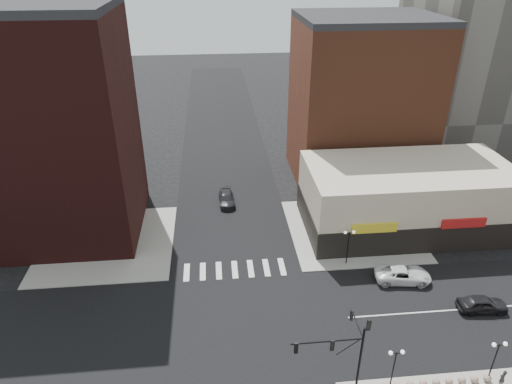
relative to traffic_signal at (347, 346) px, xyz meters
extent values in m
plane|color=black|center=(-7.24, 7.83, -4.96)|extent=(240.00, 240.00, 0.00)
cube|color=black|center=(-7.24, 7.83, -4.95)|extent=(200.00, 14.00, 0.02)
cube|color=black|center=(-7.24, 7.83, -4.95)|extent=(14.00, 200.00, 0.02)
cube|color=gray|center=(-21.74, 22.33, -4.90)|extent=(15.00, 15.00, 0.12)
cube|color=gray|center=(7.26, 22.33, -4.90)|extent=(15.00, 15.00, 0.12)
cube|color=black|center=(-26.24, 26.33, 7.54)|extent=(16.00, 15.00, 25.00)
cube|color=black|center=(-39.24, 41.83, 1.04)|extent=(20.00, 18.00, 12.00)
cube|color=brown|center=(11.76, 37.33, 6.04)|extent=(18.00, 15.00, 22.00)
cube|color=beige|center=(13.76, 22.83, -0.96)|extent=(24.00, 12.00, 8.00)
cube|color=black|center=(13.76, 22.83, -3.26)|extent=(24.20, 12.20, 3.40)
cylinder|color=black|center=(0.96, -0.37, -1.46)|extent=(0.18, 0.18, 7.00)
cylinder|color=black|center=(-1.64, -0.37, 1.04)|extent=(5.20, 0.11, 0.11)
cylinder|color=black|center=(-0.04, -0.37, 0.34)|extent=(1.72, 0.06, 1.46)
cylinder|color=black|center=(0.96, 1.13, 1.04)|extent=(0.11, 3.00, 0.11)
cube|color=black|center=(-3.84, -0.37, 0.64)|extent=(0.28, 0.18, 0.95)
sphere|color=red|center=(-3.84, -0.37, 0.94)|extent=(0.16, 0.16, 0.16)
cube|color=black|center=(-1.24, -0.37, 0.64)|extent=(0.28, 0.18, 0.95)
sphere|color=red|center=(-1.24, -0.37, 0.94)|extent=(0.16, 0.16, 0.16)
cube|color=black|center=(0.96, 2.43, 0.64)|extent=(0.18, 0.28, 0.95)
sphere|color=red|center=(0.96, 2.43, 0.94)|extent=(0.16, 0.16, 0.16)
cube|color=black|center=(1.21, -0.37, 2.34)|extent=(0.28, 0.18, 0.95)
sphere|color=red|center=(1.21, -0.37, 2.64)|extent=(0.16, 0.16, 0.16)
cylinder|color=black|center=(3.76, -0.17, -2.84)|extent=(0.11, 0.11, 4.00)
cylinder|color=black|center=(3.76, -0.17, -0.94)|extent=(0.90, 0.06, 0.06)
sphere|color=white|center=(3.31, -0.17, -0.84)|extent=(0.32, 0.32, 0.32)
sphere|color=white|center=(4.21, -0.17, -0.84)|extent=(0.32, 0.32, 0.32)
cylinder|color=black|center=(11.76, -0.17, -2.84)|extent=(0.11, 0.11, 4.00)
cylinder|color=black|center=(11.76, -0.17, -0.94)|extent=(0.90, 0.06, 0.06)
sphere|color=white|center=(11.31, -0.17, -0.84)|extent=(0.32, 0.32, 0.32)
sphere|color=white|center=(12.21, -0.17, -0.84)|extent=(0.32, 0.32, 0.32)
cylinder|color=black|center=(4.76, 15.83, -2.84)|extent=(0.11, 0.11, 4.00)
cylinder|color=black|center=(4.76, 15.83, -0.94)|extent=(0.90, 0.06, 0.06)
sphere|color=white|center=(4.31, 15.83, -0.84)|extent=(0.32, 0.32, 0.32)
sphere|color=white|center=(5.21, 15.83, -0.84)|extent=(0.32, 0.32, 0.32)
sphere|color=gray|center=(6.46, -0.17, -4.54)|extent=(0.61, 0.61, 0.61)
sphere|color=gray|center=(7.51, -0.17, -4.54)|extent=(0.61, 0.61, 0.61)
sphere|color=gray|center=(8.56, -0.17, -4.54)|extent=(0.61, 0.61, 0.61)
sphere|color=gray|center=(9.61, -0.17, -4.54)|extent=(0.61, 0.61, 0.61)
sphere|color=gray|center=(10.66, -0.17, -4.54)|extent=(0.61, 0.61, 0.61)
sphere|color=gray|center=(11.71, -0.17, -4.54)|extent=(0.61, 0.61, 0.61)
imported|color=silver|center=(9.76, 12.55, -4.17)|extent=(5.97, 3.31, 1.58)
imported|color=black|center=(15.56, 7.58, -4.18)|extent=(4.73, 2.19, 1.57)
imported|color=black|center=(-7.58, 30.43, -4.24)|extent=(2.20, 5.02, 1.44)
imported|color=#272329|center=(12.59, -0.61, -4.07)|extent=(0.64, 0.49, 1.55)
camera|label=1|loc=(-8.88, -22.93, 25.46)|focal=32.00mm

